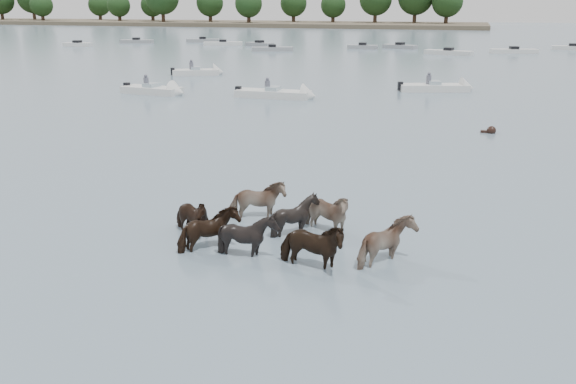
# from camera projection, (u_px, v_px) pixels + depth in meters

# --- Properties ---
(ground) EXTENTS (400.00, 400.00, 0.00)m
(ground) POSITION_uv_depth(u_px,v_px,m) (214.00, 246.00, 15.43)
(ground) COLOR slate
(ground) RESTS_ON ground
(shoreline) EXTENTS (160.00, 30.00, 1.00)m
(shoreline) POSITION_uv_depth(u_px,v_px,m) (198.00, 23.00, 171.31)
(shoreline) COLOR #4C4233
(shoreline) RESTS_ON ground
(pony_herd) EXTENTS (6.94, 4.33, 1.45)m
(pony_herd) POSITION_uv_depth(u_px,v_px,m) (280.00, 228.00, 15.46)
(pony_herd) COLOR black
(pony_herd) RESTS_ON ground
(swimming_pony) EXTENTS (0.72, 0.44, 0.44)m
(swimming_pony) POSITION_uv_depth(u_px,v_px,m) (490.00, 131.00, 28.80)
(swimming_pony) COLOR black
(swimming_pony) RESTS_ON ground
(motorboat_a) EXTENTS (4.99, 2.19, 1.92)m
(motorboat_a) POSITION_uv_depth(u_px,v_px,m) (160.00, 91.00, 41.03)
(motorboat_a) COLOR silver
(motorboat_a) RESTS_ON ground
(motorboat_b) EXTENTS (5.60, 1.60, 1.92)m
(motorboat_b) POSITION_uv_depth(u_px,v_px,m) (284.00, 95.00, 39.39)
(motorboat_b) COLOR silver
(motorboat_b) RESTS_ON ground
(motorboat_c) EXTENTS (5.52, 3.03, 1.92)m
(motorboat_c) POSITION_uv_depth(u_px,v_px,m) (444.00, 88.00, 42.53)
(motorboat_c) COLOR silver
(motorboat_c) RESTS_ON ground
(motorboat_f) EXTENTS (4.69, 3.33, 1.92)m
(motorboat_f) POSITION_uv_depth(u_px,v_px,m) (204.00, 72.00, 52.12)
(motorboat_f) COLOR silver
(motorboat_f) RESTS_ON ground
(distant_flotilla) EXTENTS (104.14, 22.49, 0.93)m
(distant_flotilla) POSITION_uv_depth(u_px,v_px,m) (428.00, 47.00, 80.81)
(distant_flotilla) COLOR silver
(distant_flotilla) RESTS_ON ground
(treeline) EXTENTS (145.52, 22.21, 12.26)m
(treeline) POSITION_uv_depth(u_px,v_px,m) (207.00, 1.00, 169.19)
(treeline) COLOR #382619
(treeline) RESTS_ON ground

